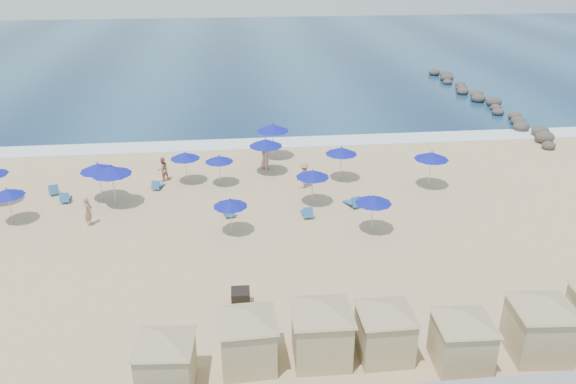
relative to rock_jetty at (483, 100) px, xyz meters
The scene contains 33 objects.
ground 34.59m from the rock_jetty, 133.95° to the right, with size 160.00×160.00×0.00m, color tan.
ocean 38.50m from the rock_jetty, 128.58° to the left, with size 160.00×80.00×0.06m, color #0E294D.
surf_line 25.79m from the rock_jetty, 158.61° to the right, with size 160.00×2.50×0.08m, color white.
rock_jetty is the anchor object (origin of this frame).
trash_bin 38.89m from the rock_jetty, 128.60° to the right, with size 0.79×0.79×0.79m, color black.
cabana_0 44.06m from the rock_jetty, 127.72° to the right, with size 4.02×4.02×2.53m.
cabana_1 41.70m from the rock_jetty, 125.34° to the right, with size 4.25×4.25×2.67m.
cabana_2 40.14m from the rock_jetty, 122.21° to the right, with size 4.46×4.46×2.80m.
cabana_3 39.03m from the rock_jetty, 119.20° to the right, with size 4.13×4.13×2.59m.
cabana_4 38.56m from the rock_jetty, 115.18° to the right, with size 4.12×4.12×2.58m.
cabana_5 37.06m from the rock_jetty, 111.00° to the right, with size 4.49×4.49×2.82m.
umbrella_1 42.29m from the rock_jetty, 149.96° to the right, with size 1.85×1.85×2.11m.
umbrella_2 37.27m from the rock_jetty, 149.91° to the right, with size 2.16×2.16×2.46m.
umbrella_3 36.94m from the rock_jetty, 147.96° to the right, with size 2.30×2.30×2.61m.
umbrella_4 31.93m from the rock_jetty, 148.83° to the right, with size 1.90×1.90×2.16m.
umbrella_5 30.43m from the rock_jetty, 145.81° to the right, with size 1.81×1.81×2.05m.
umbrella_6 34.18m from the rock_jetty, 135.95° to the right, with size 1.82×1.82×2.07m.
umbrella_7 27.03m from the rock_jetty, 144.96° to the right, with size 2.22×2.22×2.53m.
umbrella_8 28.55m from the rock_jetty, 133.78° to the right, with size 1.97×1.97×2.24m.
umbrella_9 24.87m from the rock_jetty, 149.55° to the right, with size 2.32×2.32×2.64m.
umbrella_10 24.43m from the rock_jetty, 135.36° to the right, with size 2.06×2.06×2.34m.
umbrella_11 29.82m from the rock_jetty, 124.97° to the right, with size 1.95×1.95×2.22m.
umbrella_12 22.46m from the rock_jetty, 122.43° to the right, with size 2.16×2.16×2.46m.
beach_chair_0 39.42m from the rock_jetty, 153.91° to the right, with size 0.98×1.38×0.69m.
beach_chair_1 39.09m from the rock_jetty, 151.59° to the right, with size 0.67×1.26×0.67m.
beach_chair_2 33.82m from the rock_jetty, 149.34° to the right, with size 0.80×1.25×0.64m.
beach_chair_3 32.77m from the rock_jetty, 138.85° to the right, with size 0.82×1.37×0.70m.
beach_chair_4 30.03m from the rock_jetty, 132.39° to the right, with size 0.60×1.28×0.69m.
beach_chair_5 27.34m from the rock_jetty, 129.40° to the right, with size 0.98×1.41×0.71m.
beachgoer_0 39.01m from the rock_jetty, 145.83° to the right, with size 0.61×0.40×1.67m, color #AC7860.
beachgoer_1 32.97m from the rock_jetty, 151.02° to the right, with size 0.79×0.61×1.62m, color #AC7860.
beachgoer_2 26.89m from the rock_jetty, 137.67° to the right, with size 1.09×0.62×1.68m, color #AC7860.
beachgoer_3 26.46m from the rock_jetty, 146.60° to the right, with size 0.84×0.55×1.72m, color #AC7860.
Camera 1 is at (-0.42, -25.52, 14.25)m, focal length 35.00 mm.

